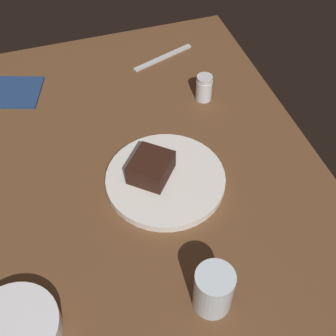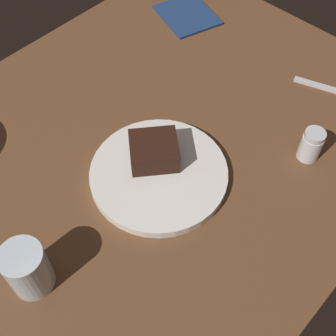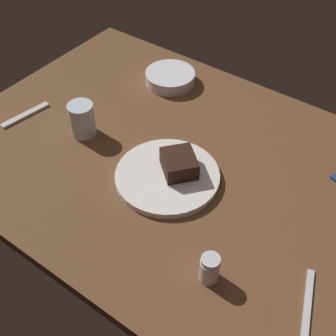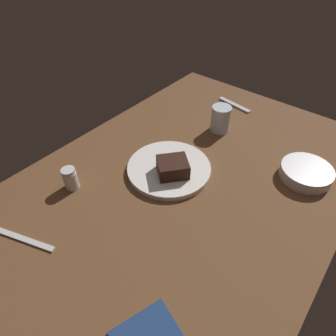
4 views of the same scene
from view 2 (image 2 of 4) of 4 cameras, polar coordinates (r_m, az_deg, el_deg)
dining_table at (r=88.26cm, az=-4.98°, el=0.14°), size 120.00×84.00×3.00cm
dessert_plate at (r=84.06cm, az=-1.16°, el=-0.77°), size 25.60×25.60×1.75cm
chocolate_cake_slice at (r=83.28cm, az=-1.79°, el=2.15°), size 11.69×11.57×4.60cm
salt_shaker at (r=89.16cm, az=17.54°, el=2.79°), size 4.11×4.11×6.81cm
water_glass at (r=73.90cm, az=-17.25°, el=-12.02°), size 6.82×6.82×9.47cm
folded_napkin at (r=119.43cm, az=2.42°, el=18.66°), size 16.15×17.61×0.60cm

